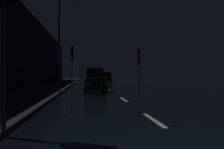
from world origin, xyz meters
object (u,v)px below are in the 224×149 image
car_approaching_headlights (95,81)px  traffic_light_far_left (72,57)px  car_distant_taillights (107,77)px  streetlamp_overhead (65,29)px  traffic_light_far_right (139,59)px

car_approaching_headlights → traffic_light_far_left: bearing=-164.2°
car_approaching_headlights → car_distant_taillights: size_ratio=1.10×
streetlamp_overhead → car_distant_taillights: bearing=77.0°
streetlamp_overhead → car_distant_taillights: size_ratio=2.04×
traffic_light_far_right → streetlamp_overhead: 11.93m
traffic_light_far_left → car_distant_taillights: bearing=163.3°
traffic_light_far_right → car_approaching_headlights: bearing=-33.8°
traffic_light_far_left → car_distant_taillights: size_ratio=1.40×
traffic_light_far_right → traffic_light_far_left: bearing=-102.0°
traffic_light_far_right → car_distant_taillights: size_ratio=1.23×
car_distant_taillights → traffic_light_far_right: bearing=-171.3°
traffic_light_far_right → car_approaching_headlights: 8.78m
traffic_light_far_right → car_distant_taillights: bearing=-163.1°
car_distant_taillights → streetlamp_overhead: bearing=167.0°
car_approaching_headlights → car_distant_taillights: 22.33m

